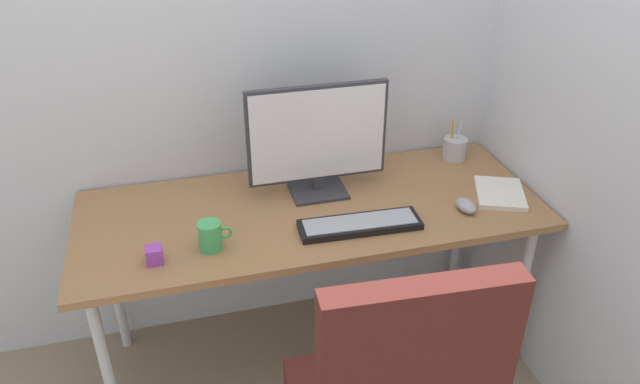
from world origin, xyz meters
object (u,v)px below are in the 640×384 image
Objects in this scene: keyboard at (360,224)px; notebook at (500,193)px; desk_clamp_accessory at (154,255)px; pen_holder at (455,148)px; monitor at (318,138)px; mouse at (466,206)px; coffee_mug at (211,236)px.

keyboard is 0.58m from notebook.
keyboard is 1.92× the size of notebook.
desk_clamp_accessory reaches higher than notebook.
pen_holder reaches higher than notebook.
monitor is 5.38× the size of mouse.
pen_holder is at bearing 20.39° from coffee_mug.
mouse is 0.91m from coffee_mug.
monitor is 2.33× the size of notebook.
pen_holder is 1.30m from desk_clamp_accessory.
monitor reaches higher than desk_clamp_accessory.
mouse is (0.48, -0.27, -0.20)m from monitor.
mouse is 0.42m from pen_holder.
coffee_mug reaches higher than keyboard.
desk_clamp_accessory reaches higher than keyboard.
notebook is 1.09m from coffee_mug.
keyboard reaches higher than notebook.
coffee_mug reaches higher than desk_clamp_accessory.
keyboard is (0.08, -0.28, -0.21)m from monitor.
mouse reaches higher than keyboard.
mouse is 1.09m from desk_clamp_accessory.
pen_holder is 1.54× the size of coffee_mug.
notebook is at bearing 7.33° from keyboard.
pen_holder is 0.33m from notebook.
pen_holder is 1.12m from coffee_mug.
monitor reaches higher than mouse.
monitor reaches higher than coffee_mug.
keyboard is 0.51m from coffee_mug.
desk_clamp_accessory reaches higher than mouse.
monitor is 4.66× the size of coffee_mug.
pen_holder reaches higher than mouse.
notebook is (0.17, 0.07, -0.01)m from mouse.
monitor reaches higher than keyboard.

